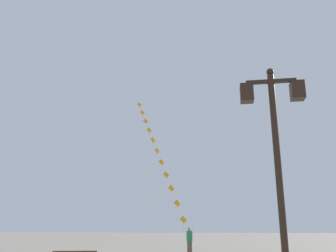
{
  "coord_description": "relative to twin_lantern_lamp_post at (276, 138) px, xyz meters",
  "views": [
    {
      "loc": [
        0.67,
        -1.08,
        1.76
      ],
      "look_at": [
        -2.48,
        19.65,
        7.67
      ],
      "focal_mm": 38.05,
      "sensor_mm": 36.0,
      "label": 1
    }
  ],
  "objects": [
    {
      "name": "kite_flyer",
      "position": [
        -3.23,
        14.61,
        -2.64
      ],
      "size": [
        0.4,
        0.62,
        1.71
      ],
      "rotation": [
        0.0,
        0.0,
        2.01
      ],
      "color": "brown",
      "rests_on": "ground_plane"
    },
    {
      "name": "kite_train",
      "position": [
        -6.35,
        21.43,
        3.95
      ],
      "size": [
        6.55,
        10.35,
        14.01
      ],
      "color": "brown",
      "rests_on": "ground_plane"
    },
    {
      "name": "twin_lantern_lamp_post",
      "position": [
        0.0,
        0.0,
        0.0
      ],
      "size": [
        1.35,
        0.28,
        5.14
      ],
      "color": "black",
      "rests_on": "ground_plane"
    }
  ]
}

